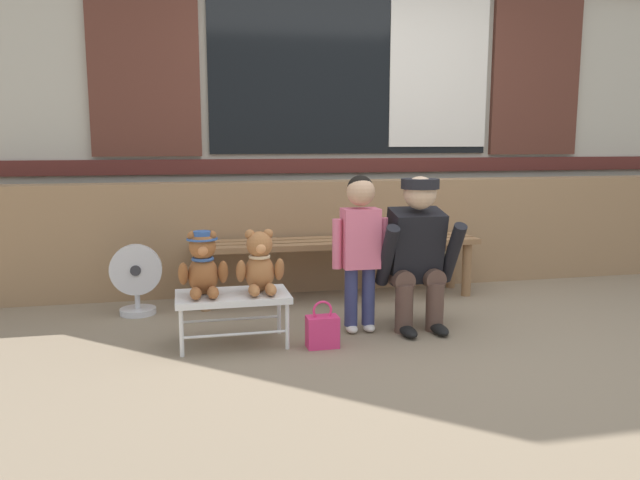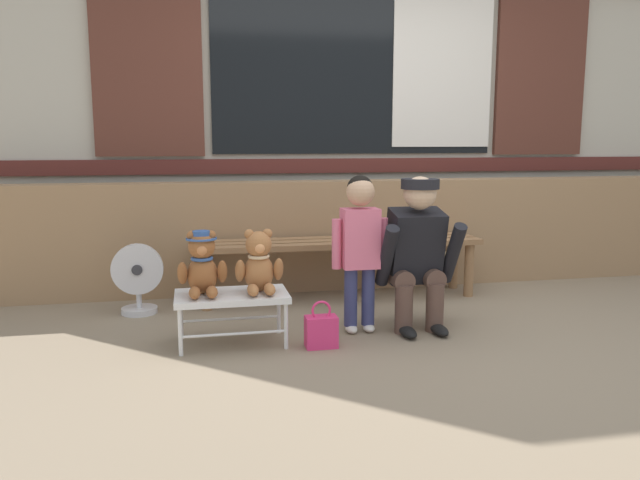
{
  "view_description": "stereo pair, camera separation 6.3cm",
  "coord_description": "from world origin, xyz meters",
  "px_view_note": "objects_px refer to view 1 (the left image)",
  "views": [
    {
      "loc": [
        -1.44,
        -3.34,
        1.16
      ],
      "look_at": [
        -0.6,
        0.41,
        0.55
      ],
      "focal_mm": 35.19,
      "sensor_mm": 36.0,
      "label": 1
    },
    {
      "loc": [
        -1.38,
        -3.36,
        1.16
      ],
      "look_at": [
        -0.6,
        0.41,
        0.55
      ],
      "focal_mm": 35.19,
      "sensor_mm": 36.0,
      "label": 2
    }
  ],
  "objects_px": {
    "wooden_bench_long": "(337,249)",
    "handbag_on_ground": "(322,331)",
    "floor_fan": "(136,280)",
    "adult_crouching": "(417,252)",
    "teddy_bear_plain": "(260,264)",
    "teddy_bear_with_hat": "(203,265)",
    "small_display_bench": "(233,299)",
    "child_standing": "(360,236)"
  },
  "relations": [
    {
      "from": "teddy_bear_with_hat",
      "to": "handbag_on_ground",
      "type": "xyz_separation_m",
      "value": [
        0.65,
        -0.16,
        -0.38
      ]
    },
    {
      "from": "wooden_bench_long",
      "to": "adult_crouching",
      "type": "relative_size",
      "value": 2.21
    },
    {
      "from": "wooden_bench_long",
      "to": "child_standing",
      "type": "xyz_separation_m",
      "value": [
        -0.07,
        -0.82,
        0.22
      ]
    },
    {
      "from": "wooden_bench_long",
      "to": "small_display_bench",
      "type": "relative_size",
      "value": 3.28
    },
    {
      "from": "teddy_bear_plain",
      "to": "adult_crouching",
      "type": "relative_size",
      "value": 0.38
    },
    {
      "from": "child_standing",
      "to": "handbag_on_ground",
      "type": "height_order",
      "value": "child_standing"
    },
    {
      "from": "adult_crouching",
      "to": "floor_fan",
      "type": "distance_m",
      "value": 1.87
    },
    {
      "from": "small_display_bench",
      "to": "floor_fan",
      "type": "relative_size",
      "value": 1.33
    },
    {
      "from": "wooden_bench_long",
      "to": "handbag_on_ground",
      "type": "relative_size",
      "value": 7.72
    },
    {
      "from": "adult_crouching",
      "to": "floor_fan",
      "type": "relative_size",
      "value": 1.98
    },
    {
      "from": "teddy_bear_plain",
      "to": "floor_fan",
      "type": "xyz_separation_m",
      "value": [
        -0.74,
        0.76,
        -0.23
      ]
    },
    {
      "from": "small_display_bench",
      "to": "adult_crouching",
      "type": "relative_size",
      "value": 0.67
    },
    {
      "from": "teddy_bear_plain",
      "to": "child_standing",
      "type": "bearing_deg",
      "value": 7.52
    },
    {
      "from": "wooden_bench_long",
      "to": "teddy_bear_plain",
      "type": "relative_size",
      "value": 5.78
    },
    {
      "from": "adult_crouching",
      "to": "floor_fan",
      "type": "xyz_separation_m",
      "value": [
        -1.72,
        0.69,
        -0.24
      ]
    },
    {
      "from": "teddy_bear_with_hat",
      "to": "child_standing",
      "type": "bearing_deg",
      "value": 4.93
    },
    {
      "from": "teddy_bear_with_hat",
      "to": "adult_crouching",
      "type": "relative_size",
      "value": 0.38
    },
    {
      "from": "adult_crouching",
      "to": "child_standing",
      "type": "bearing_deg",
      "value": 179.4
    },
    {
      "from": "teddy_bear_plain",
      "to": "floor_fan",
      "type": "bearing_deg",
      "value": 134.01
    },
    {
      "from": "wooden_bench_long",
      "to": "handbag_on_ground",
      "type": "xyz_separation_m",
      "value": [
        -0.35,
        -1.07,
        -0.28
      ]
    },
    {
      "from": "wooden_bench_long",
      "to": "child_standing",
      "type": "height_order",
      "value": "child_standing"
    },
    {
      "from": "teddy_bear_plain",
      "to": "adult_crouching",
      "type": "distance_m",
      "value": 0.99
    },
    {
      "from": "wooden_bench_long",
      "to": "floor_fan",
      "type": "relative_size",
      "value": 4.37
    },
    {
      "from": "teddy_bear_with_hat",
      "to": "handbag_on_ground",
      "type": "relative_size",
      "value": 1.34
    },
    {
      "from": "wooden_bench_long",
      "to": "child_standing",
      "type": "relative_size",
      "value": 2.19
    },
    {
      "from": "small_display_bench",
      "to": "adult_crouching",
      "type": "bearing_deg",
      "value": 3.96
    },
    {
      "from": "small_display_bench",
      "to": "teddy_bear_plain",
      "type": "relative_size",
      "value": 1.76
    },
    {
      "from": "adult_crouching",
      "to": "handbag_on_ground",
      "type": "height_order",
      "value": "adult_crouching"
    },
    {
      "from": "adult_crouching",
      "to": "teddy_bear_plain",
      "type": "bearing_deg",
      "value": -175.48
    },
    {
      "from": "small_display_bench",
      "to": "floor_fan",
      "type": "bearing_deg",
      "value": 127.05
    },
    {
      "from": "child_standing",
      "to": "wooden_bench_long",
      "type": "bearing_deg",
      "value": 85.47
    },
    {
      "from": "wooden_bench_long",
      "to": "handbag_on_ground",
      "type": "distance_m",
      "value": 1.16
    },
    {
      "from": "small_display_bench",
      "to": "teddy_bear_plain",
      "type": "height_order",
      "value": "teddy_bear_plain"
    },
    {
      "from": "teddy_bear_with_hat",
      "to": "teddy_bear_plain",
      "type": "height_order",
      "value": "same"
    },
    {
      "from": "teddy_bear_with_hat",
      "to": "floor_fan",
      "type": "bearing_deg",
      "value": 118.69
    },
    {
      "from": "wooden_bench_long",
      "to": "handbag_on_ground",
      "type": "height_order",
      "value": "wooden_bench_long"
    },
    {
      "from": "small_display_bench",
      "to": "child_standing",
      "type": "relative_size",
      "value": 0.67
    },
    {
      "from": "teddy_bear_plain",
      "to": "handbag_on_ground",
      "type": "distance_m",
      "value": 0.52
    },
    {
      "from": "floor_fan",
      "to": "adult_crouching",
      "type": "bearing_deg",
      "value": -21.7
    },
    {
      "from": "handbag_on_ground",
      "to": "teddy_bear_plain",
      "type": "bearing_deg",
      "value": 153.6
    },
    {
      "from": "wooden_bench_long",
      "to": "teddy_bear_with_hat",
      "type": "xyz_separation_m",
      "value": [
        -1.0,
        -0.9,
        0.1
      ]
    },
    {
      "from": "wooden_bench_long",
      "to": "teddy_bear_with_hat",
      "type": "distance_m",
      "value": 1.35
    }
  ]
}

